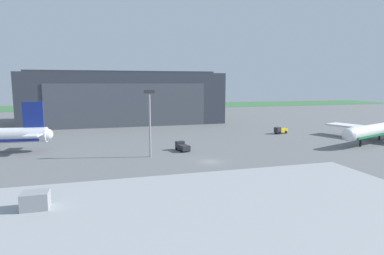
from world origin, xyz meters
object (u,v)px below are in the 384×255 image
at_px(maintenance_hangar, 125,97).
at_px(ops_van, 182,147).
at_px(airliner_near_left, 384,129).
at_px(pushback_tractor, 280,130).
at_px(apron_light_mast, 150,117).

height_order(maintenance_hangar, ops_van, maintenance_hangar).
height_order(airliner_near_left, ops_van, airliner_near_left).
xyz_separation_m(airliner_near_left, pushback_tractor, (-21.70, 21.52, -2.57)).
relative_size(ops_van, apron_light_mast, 0.31).
bearing_deg(ops_van, maintenance_hangar, 97.73).
height_order(airliner_near_left, apron_light_mast, apron_light_mast).
distance_m(airliner_near_left, apron_light_mast, 70.21).
xyz_separation_m(maintenance_hangar, ops_van, (9.35, -68.87, -9.74)).
relative_size(pushback_tractor, ops_van, 1.08).
height_order(ops_van, apron_light_mast, apron_light_mast).
distance_m(airliner_near_left, pushback_tractor, 30.67).
height_order(maintenance_hangar, airliner_near_left, maintenance_hangar).
relative_size(airliner_near_left, ops_van, 8.22).
height_order(maintenance_hangar, apron_light_mast, maintenance_hangar).
bearing_deg(pushback_tractor, airliner_near_left, -44.76).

